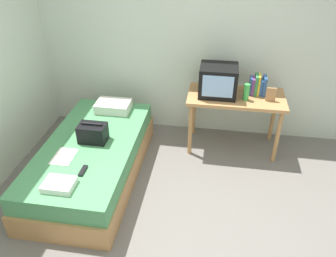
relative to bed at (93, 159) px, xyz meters
name	(u,v)px	position (x,y,z in m)	size (l,w,h in m)	color
ground_plane	(166,234)	(0.96, -0.72, -0.23)	(8.00, 8.00, 0.00)	slate
wall_back	(191,37)	(0.96, 1.28, 1.07)	(5.20, 0.10, 2.60)	silver
bed	(93,159)	(0.00, 0.00, 0.00)	(1.00, 2.00, 0.47)	#B27F4C
desk	(235,102)	(1.57, 0.85, 0.42)	(1.16, 0.60, 0.74)	#B27F4C
tv	(218,81)	(1.34, 0.85, 0.69)	(0.44, 0.39, 0.36)	black
water_bottle	(246,92)	(1.67, 0.76, 0.61)	(0.07, 0.07, 0.20)	green
book_row	(258,85)	(1.81, 0.93, 0.63)	(0.19, 0.17, 0.25)	#2D5699
picture_frame	(271,94)	(1.95, 0.77, 0.59)	(0.11, 0.02, 0.16)	#9E754C
pillow	(113,106)	(0.05, 0.73, 0.30)	(0.43, 0.30, 0.12)	silver
handbag	(93,133)	(0.03, 0.04, 0.34)	(0.30, 0.20, 0.22)	black
magazine	(64,157)	(-0.17, -0.30, 0.24)	(0.21, 0.29, 0.01)	white
remote_dark	(83,171)	(0.11, -0.49, 0.25)	(0.04, 0.16, 0.02)	black
folded_towel	(59,185)	(-0.02, -0.74, 0.27)	(0.28, 0.22, 0.06)	white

